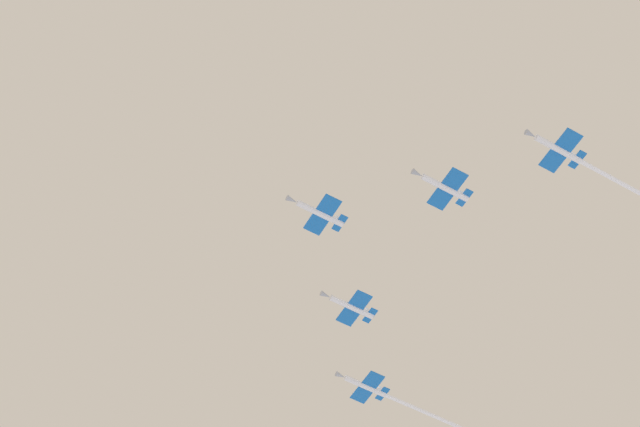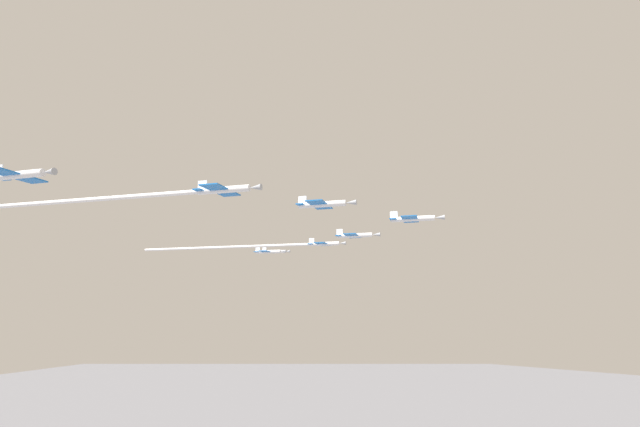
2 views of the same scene
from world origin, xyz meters
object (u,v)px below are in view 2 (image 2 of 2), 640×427
object	(u,v)px
jet_starboard_outer	(143,196)
jet_starboard_trail	(274,252)
jet_port_outer	(258,246)
jet_lead	(414,219)
jet_port_inner	(355,235)
jet_center_rear	(269,252)
jet_starboard_inner	(323,204)

from	to	relation	value
jet_starboard_outer	jet_starboard_trail	xyz separation A→B (m)	(-44.48, 96.49, 0.15)
jet_starboard_outer	jet_starboard_trail	world-z (taller)	jet_starboard_trail
jet_starboard_trail	jet_port_outer	bearing A→B (deg)	12.69
jet_starboard_trail	jet_lead	bearing A→B (deg)	42.26
jet_port_inner	jet_center_rear	world-z (taller)	jet_center_rear
jet_port_outer	jet_center_rear	distance (m)	17.83
jet_starboard_inner	jet_starboard_trail	bearing A→B (deg)	-152.29
jet_starboard_inner	jet_starboard_outer	size ratio (longest dim) A/B	0.22
jet_port_inner	jet_starboard_outer	xyz separation A→B (m)	(-14.84, -59.45, 1.74)
jet_lead	jet_starboard_outer	xyz separation A→B (m)	(-36.82, -47.77, 0.80)
jet_lead	jet_starboard_outer	distance (m)	60.32
jet_lead	jet_starboard_outer	size ratio (longest dim) A/B	0.22
jet_port_inner	jet_port_outer	distance (m)	42.00
jet_port_inner	jet_starboard_outer	bearing A→B (deg)	-30.83
jet_starboard_outer	jet_lead	bearing A→B (deg)	125.56
jet_lead	jet_center_rear	world-z (taller)	jet_lead
jet_center_rear	jet_starboard_trail	bearing A→B (deg)	-165.04
jet_starboard_outer	jet_starboard_trail	distance (m)	106.24
jet_port_inner	jet_center_rear	bearing A→B (deg)	-130.29
jet_lead	jet_starboard_outer	world-z (taller)	jet_starboard_outer
jet_port_inner	jet_port_outer	bearing A→B (deg)	-114.68
jet_lead	jet_starboard_inner	world-z (taller)	jet_starboard_inner
jet_lead	jet_center_rear	bearing A→B (deg)	-131.70
jet_lead	jet_starboard_trail	distance (m)	94.78
jet_port_outer	jet_starboard_outer	bearing A→B (deg)	5.51
jet_lead	jet_starboard_inner	distance (m)	24.91
jet_starboard_outer	jet_center_rear	distance (m)	88.27
jet_port_inner	jet_starboard_trail	world-z (taller)	jet_starboard_trail
jet_port_outer	jet_starboard_outer	size ratio (longest dim) A/B	1.24
jet_starboard_outer	jet_center_rear	size ratio (longest dim) A/B	4.65
jet_lead	jet_port_outer	world-z (taller)	jet_lead
jet_starboard_inner	jet_center_rear	xyz separation A→B (m)	(-59.90, 55.18, -1.85)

